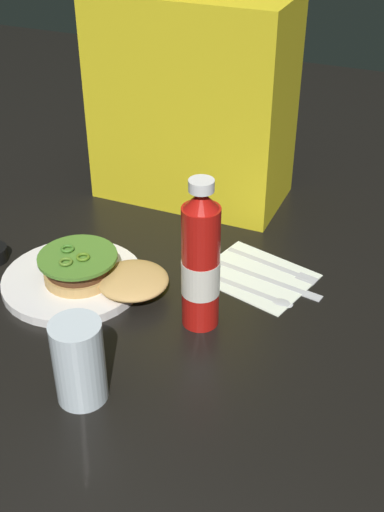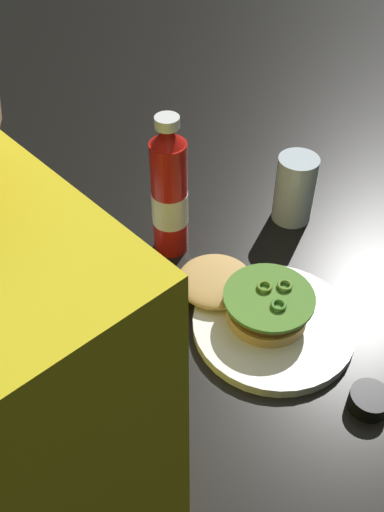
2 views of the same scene
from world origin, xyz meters
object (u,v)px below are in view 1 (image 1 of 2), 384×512
Objects in this scene: napkin at (257,276)px; butter_knife at (271,279)px; burger_sandwich at (99,272)px; fork_utensil at (279,266)px; spoon_utensil at (257,291)px; ketchup_bottle at (201,263)px; water_glass at (79,361)px; diner_person at (193,83)px; dinner_plate at (73,280)px.

napkin is 0.83× the size of butter_knife.
burger_sandwich is 1.24× the size of fork_utensil.
spoon_utensil and butter_knife have the same top height.
ketchup_bottle reaches higher than spoon_utensil.
water_glass is 0.40m from butter_knife.
water_glass is 0.44m from fork_utensil.
spoon_utensil is 0.32× the size of diner_person.
napkin is 0.41m from diner_person.
napkin is (0.28, 0.14, -0.01)m from dinner_plate.
diner_person is (-0.25, 0.20, 0.23)m from fork_utensil.
burger_sandwich is 1.23× the size of napkin.
fork_utensil is (0.03, 0.04, 0.00)m from napkin.
fork_utensil reaches higher than napkin.
butter_knife and fork_utensil have the same top height.
diner_person reaches higher than water_glass.
water_glass is (0.10, -0.23, 0.03)m from burger_sandwich.
burger_sandwich is 0.32m from fork_utensil.
dinner_plate is 0.31m from spoon_utensil.
dinner_plate is 0.06m from burger_sandwich.
ketchup_bottle is at bearing -65.49° from diner_person.
dinner_plate reaches higher than fork_utensil.
butter_knife is at bearing 64.50° from ketchup_bottle.
diner_person is (-0.09, 0.61, 0.18)m from water_glass.
fork_utensil is 0.31× the size of diner_person.
burger_sandwich is at bearing 175.88° from ketchup_bottle.
napkin is at bearing 109.22° from spoon_utensil.
dinner_plate is 1.33× the size of napkin.
spoon_utensil is at bearing -103.18° from butter_knife.
burger_sandwich reaches higher than napkin.
burger_sandwich is at bearing -159.98° from spoon_utensil.
fork_utensil is (0.00, 0.04, -0.00)m from butter_knife.
dinner_plate is 1.35× the size of fork_utensil.
napkin is 0.03m from butter_knife.
water_glass is 0.71× the size of fork_utensil.
dinner_plate reaches higher than napkin.
burger_sandwich reaches higher than fork_utensil.
water_glass is 0.64m from diner_person.
burger_sandwich is 1.01× the size of butter_knife.
napkin is 0.05m from fork_utensil.
burger_sandwich is 0.27m from napkin.
dinner_plate is at bearing 124.44° from water_glass.
ketchup_bottle is 1.38× the size of spoon_utensil.
water_glass is (-0.09, -0.21, -0.05)m from ketchup_bottle.
diner_person is at bearing 88.54° from burger_sandwich.
diner_person reaches higher than fork_utensil.
spoon_utensil is at bearing 20.02° from burger_sandwich.
water_glass is 0.69× the size of spoon_utensil.
spoon_utensil is at bearing -70.78° from napkin.
butter_knife is (0.07, 0.15, -0.11)m from ketchup_bottle.
ketchup_bottle is at bearing -1.89° from dinner_plate.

